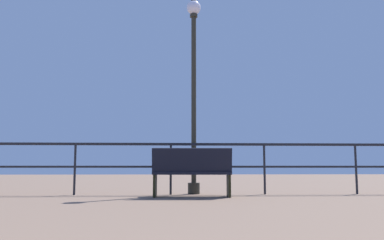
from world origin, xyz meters
name	(u,v)px	position (x,y,z in m)	size (l,w,h in m)	color
pier_railing	(171,156)	(0.00, 9.44, 0.74)	(26.04, 0.05, 1.01)	black
bench_near_left	(192,170)	(0.38, 8.75, 0.47)	(1.43, 0.70, 0.87)	black
lamppost_center	(194,77)	(0.46, 9.62, 2.37)	(0.30, 0.30, 4.11)	#2D2C22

